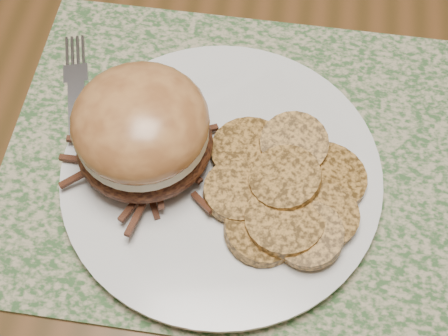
# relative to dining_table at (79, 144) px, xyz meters

# --- Properties ---
(ground) EXTENTS (3.50, 3.50, 0.00)m
(ground) POSITION_rel_dining_table_xyz_m (0.00, 0.00, -0.67)
(ground) COLOR #52371C
(ground) RESTS_ON ground
(dining_table) EXTENTS (1.50, 0.90, 0.75)m
(dining_table) POSITION_rel_dining_table_xyz_m (0.00, 0.00, 0.00)
(dining_table) COLOR #583519
(dining_table) RESTS_ON ground
(placemat) EXTENTS (0.45, 0.33, 0.00)m
(placemat) POSITION_rel_dining_table_xyz_m (0.19, -0.04, 0.08)
(placemat) COLOR #35592D
(placemat) RESTS_ON dining_table
(dinner_plate) EXTENTS (0.26, 0.26, 0.02)m
(dinner_plate) POSITION_rel_dining_table_xyz_m (0.16, -0.06, 0.09)
(dinner_plate) COLOR silver
(dinner_plate) RESTS_ON placemat
(pork_sandwich) EXTENTS (0.15, 0.15, 0.09)m
(pork_sandwich) POSITION_rel_dining_table_xyz_m (0.10, -0.06, 0.14)
(pork_sandwich) COLOR black
(pork_sandwich) RESTS_ON dinner_plate
(roasted_potatoes) EXTENTS (0.15, 0.17, 0.04)m
(roasted_potatoes) POSITION_rel_dining_table_xyz_m (0.22, -0.08, 0.11)
(roasted_potatoes) COLOR #AC7632
(roasted_potatoes) RESTS_ON dinner_plate
(fork) EXTENTS (0.07, 0.19, 0.00)m
(fork) POSITION_rel_dining_table_xyz_m (0.02, -0.02, 0.09)
(fork) COLOR silver
(fork) RESTS_ON placemat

